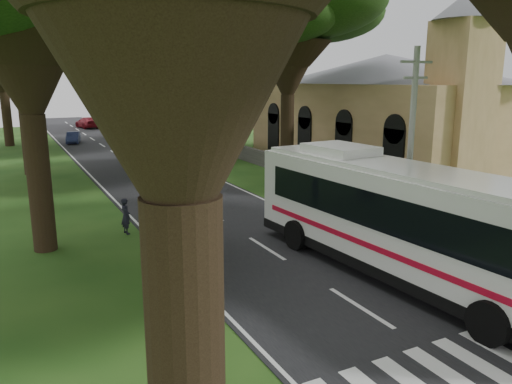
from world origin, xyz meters
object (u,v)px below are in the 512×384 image
object	(u,v)px
coach_bus	(400,218)
pole_far	(147,102)
pole_mid	(218,114)
church	(386,103)
pedestrian	(126,216)
distant_car_c	(87,123)
distant_car_b	(73,138)
pole_near	(411,144)

from	to	relation	value
coach_bus	pole_far	bearing A→B (deg)	82.52
pole_mid	coach_bus	distance (m)	22.89
pole_far	church	bearing A→B (deg)	-63.18
coach_bus	pedestrian	bearing A→B (deg)	124.43
church	distant_car_c	bearing A→B (deg)	111.10
church	distant_car_b	distance (m)	32.93
distant_car_c	coach_bus	bearing A→B (deg)	81.53
pole_mid	pole_far	distance (m)	20.00
distant_car_c	pole_far	bearing A→B (deg)	92.92
church	pedestrian	size ratio (longest dim) A/B	14.75
church	coach_bus	bearing A→B (deg)	-129.86
church	distant_car_c	xyz separation A→B (m)	(-16.25, 42.12, -4.13)
pole_mid	pedestrian	distance (m)	17.06
pedestrian	church	bearing A→B (deg)	-79.93
church	pedestrian	distance (m)	24.50
distant_car_c	pedestrian	world-z (taller)	pedestrian
church	pole_near	distance (m)	19.88
church	pedestrian	xyz separation A→B (m)	(-22.46, -8.88, -4.10)
pole_near	pedestrian	world-z (taller)	pole_near
distant_car_c	church	bearing A→B (deg)	101.60
pole_mid	distant_car_c	size ratio (longest dim) A/B	1.55
pole_mid	pedestrian	xyz separation A→B (m)	(-10.09, -13.34, -3.37)
pole_mid	distant_car_b	size ratio (longest dim) A/B	2.26
pole_far	distant_car_b	bearing A→B (deg)	171.67
pole_near	pedestrian	xyz separation A→B (m)	(-10.09, 6.66, -3.37)
coach_bus	church	bearing A→B (deg)	46.42
pole_near	pole_mid	size ratio (longest dim) A/B	1.00
distant_car_c	pedestrian	bearing A→B (deg)	73.57
church	pole_far	size ratio (longest dim) A/B	3.00
pole_near	coach_bus	xyz separation A→B (m)	(-2.80, -2.62, -2.07)
church	coach_bus	distance (m)	23.83
pole_near	pedestrian	bearing A→B (deg)	146.57
pole_mid	pedestrian	size ratio (longest dim) A/B	4.92
church	pole_near	xyz separation A→B (m)	(-12.36, -15.55, -0.73)
church	pole_mid	xyz separation A→B (m)	(-12.36, 4.45, -0.73)
coach_bus	distant_car_b	size ratio (longest dim) A/B	3.80
pole_far	pedestrian	size ratio (longest dim) A/B	4.92
pole_mid	distant_car_c	bearing A→B (deg)	95.89
pole_near	coach_bus	world-z (taller)	pole_near
pole_mid	distant_car_b	distance (m)	22.86
pole_mid	distant_car_b	xyz separation A→B (m)	(-7.89, 21.15, -3.57)
pole_near	coach_bus	size ratio (longest dim) A/B	0.59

